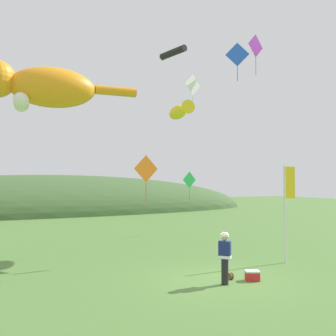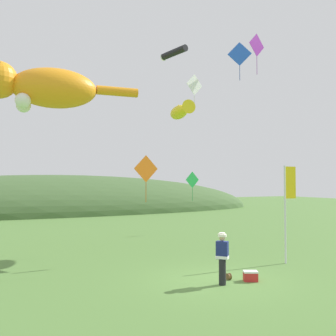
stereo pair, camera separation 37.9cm
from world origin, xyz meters
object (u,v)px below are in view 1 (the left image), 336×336
object	(u,v)px
picnic_cooler	(252,276)
kite_spool	(231,276)
kite_tube_streamer	(172,53)
kite_fish_windsock	(179,111)
kite_diamond_violet	(256,46)
festival_attendant	(225,256)
kite_giant_cat	(41,87)
kite_diamond_blue	(237,55)
kite_diamond_green	(189,180)
kite_diamond_orange	(146,169)
kite_diamond_white	(193,85)
festival_banner_pole	(287,199)

from	to	relation	value
picnic_cooler	kite_spool	bearing A→B (deg)	140.74
kite_tube_streamer	kite_fish_windsock	bearing A→B (deg)	-73.48
kite_diamond_violet	festival_attendant	bearing A→B (deg)	-141.00
kite_giant_cat	kite_diamond_blue	size ratio (longest dim) A/B	3.42
kite_diamond_green	kite_diamond_violet	size ratio (longest dim) A/B	1.00
kite_diamond_orange	kite_diamond_green	size ratio (longest dim) A/B	1.04
kite_diamond_green	kite_diamond_blue	world-z (taller)	kite_diamond_blue
kite_fish_windsock	kite_diamond_orange	bearing A→B (deg)	-148.69
kite_diamond_white	kite_diamond_violet	distance (m)	4.32
festival_banner_pole	kite_tube_streamer	bearing A→B (deg)	118.35
kite_diamond_green	festival_attendant	bearing A→B (deg)	-115.22
festival_attendant	kite_giant_cat	xyz separation A→B (m)	(-4.76, 9.27, 7.44)
kite_diamond_violet	kite_giant_cat	bearing A→B (deg)	149.92
kite_diamond_white	kite_diamond_violet	size ratio (longest dim) A/B	1.04
picnic_cooler	kite_diamond_white	world-z (taller)	kite_diamond_white
kite_fish_windsock	festival_attendant	bearing A→B (deg)	-105.58
kite_spool	kite_diamond_blue	bearing A→B (deg)	50.32
kite_spool	festival_attendant	bearing A→B (deg)	-141.83
kite_giant_cat	kite_diamond_white	xyz separation A→B (m)	(8.14, -1.54, 0.71)
kite_giant_cat	picnic_cooler	bearing A→B (deg)	-57.50
picnic_cooler	kite_giant_cat	world-z (taller)	kite_giant_cat
kite_fish_windsock	kite_diamond_white	bearing A→B (deg)	38.86
kite_tube_streamer	kite_spool	bearing A→B (deg)	-99.39
kite_diamond_white	kite_giant_cat	bearing A→B (deg)	169.26
kite_diamond_orange	kite_diamond_white	size ratio (longest dim) A/B	1.00
kite_giant_cat	kite_diamond_blue	distance (m)	11.64
kite_diamond_white	kite_spool	bearing A→B (deg)	-111.06
kite_giant_cat	kite_diamond_violet	world-z (taller)	kite_diamond_violet
kite_tube_streamer	kite_diamond_orange	distance (m)	7.15
kite_diamond_orange	kite_diamond_blue	bearing A→B (deg)	19.67
kite_tube_streamer	kite_giant_cat	bearing A→B (deg)	160.16
festival_banner_pole	kite_giant_cat	bearing A→B (deg)	140.54
kite_diamond_violet	kite_diamond_green	bearing A→B (deg)	83.37
kite_fish_windsock	kite_diamond_blue	bearing A→B (deg)	12.08
kite_giant_cat	kite_tube_streamer	xyz separation A→B (m)	(6.41, -2.31, 2.08)
picnic_cooler	kite_diamond_white	xyz separation A→B (m)	(2.21, 7.76, 8.92)
festival_banner_pole	kite_diamond_white	world-z (taller)	kite_diamond_white
kite_tube_streamer	kite_diamond_orange	bearing A→B (deg)	-139.68
kite_diamond_green	kite_diamond_violet	world-z (taller)	kite_diamond_violet
kite_tube_streamer	kite_diamond_white	world-z (taller)	kite_tube_streamer
kite_diamond_violet	kite_diamond_blue	size ratio (longest dim) A/B	0.87
kite_spool	kite_diamond_blue	xyz separation A→B (m)	(5.79, 6.98, 11.14)
kite_tube_streamer	kite_diamond_orange	size ratio (longest dim) A/B	0.90
kite_giant_cat	kite_diamond_blue	xyz separation A→B (m)	(11.13, -1.84, 2.86)
kite_diamond_green	kite_diamond_blue	distance (m)	8.89
festival_banner_pole	kite_diamond_green	bearing A→B (deg)	83.87
kite_giant_cat	festival_attendant	bearing A→B (deg)	-62.84
kite_tube_streamer	kite_diamond_violet	bearing A→B (deg)	-46.13
kite_diamond_white	kite_diamond_green	bearing A→B (deg)	61.94
kite_fish_windsock	kite_diamond_orange	world-z (taller)	kite_fish_windsock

